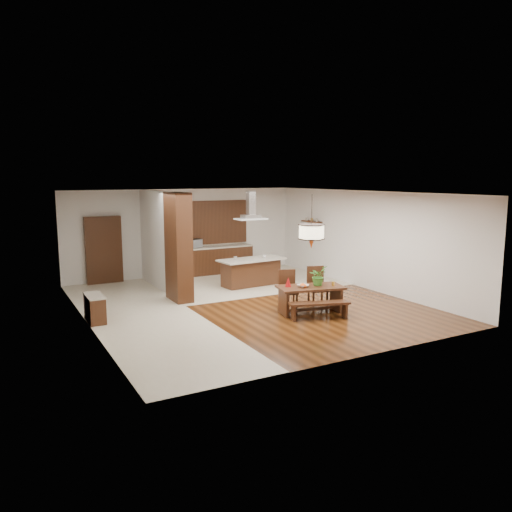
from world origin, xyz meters
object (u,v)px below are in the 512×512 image
hallway_console (95,308)px  range_hood (251,205)px  foliage_plant (318,276)px  fruit_bowl (303,286)px  dining_chair_left (288,290)px  pendant_lantern (312,222)px  island_cup (264,257)px  dining_table (310,293)px  microwave (194,244)px  dining_chair_right (318,287)px  kitchen_island (251,272)px  dining_bench (319,311)px

hallway_console → range_hood: range_hood is taller
foliage_plant → fruit_bowl: size_ratio=1.85×
dining_chair_left → pendant_lantern: bearing=-43.8°
island_cup → dining_table: bearing=-100.0°
hallway_console → range_hood: 5.67m
microwave → pendant_lantern: bearing=-101.6°
dining_chair_right → kitchen_island: bearing=110.9°
dining_chair_left → microwave: (-0.49, 5.18, 0.60)m
dining_chair_right → fruit_bowl: 0.83m
kitchen_island → microwave: bearing=107.4°
hallway_console → foliage_plant: size_ratio=1.82×
dining_bench → pendant_lantern: 2.12m
hallway_console → dining_chair_left: 4.67m
dining_bench → hallway_console: bearing=153.9°
dining_table → dining_bench: size_ratio=1.20×
dining_chair_right → foliage_plant: foliage_plant is taller
dining_bench → dining_chair_left: size_ratio=1.48×
dining_table → microwave: size_ratio=3.41×
fruit_bowl → dining_bench: bearing=-81.4°
dining_chair_right → microwave: microwave is taller
dining_bench → range_hood: size_ratio=1.60×
kitchen_island → pendant_lantern: bearing=-97.6°
range_hood → microwave: 2.86m
dining_table → dining_chair_right: size_ratio=1.68×
dining_bench → range_hood: (0.30, 3.98, 2.26)m
dining_chair_right → island_cup: size_ratio=9.15×
dining_chair_left → kitchen_island: bearing=101.0°
dining_chair_left → foliage_plant: (0.50, -0.56, 0.42)m
dining_table → microwave: 5.83m
range_hood → microwave: size_ratio=1.78×
hallway_console → dining_chair_right: bearing=-14.3°
kitchen_island → microwave: size_ratio=4.14×
dining_table → dining_bench: 0.64m
dining_bench → dining_chair_left: (-0.15, 1.12, 0.29)m
fruit_bowl → range_hood: 3.87m
hallway_console → dining_bench: 5.20m
dining_chair_left → island_cup: 2.91m
dining_bench → kitchen_island: (0.30, 3.98, 0.23)m
fruit_bowl → island_cup: size_ratio=2.32×
kitchen_island → hallway_console: bearing=-165.8°
dining_table → range_hood: (0.17, 3.42, 1.98)m
foliage_plant → microwave: microwave is taller
island_cup → microwave: size_ratio=0.22×
pendant_lantern → microwave: bearing=97.6°
fruit_bowl → pendant_lantern: bearing=-2.6°
foliage_plant → kitchen_island: size_ratio=0.23×
dining_chair_left → pendant_lantern: pendant_lantern is taller
microwave → dining_chair_left: bearing=-103.8°
dining_table → fruit_bowl: size_ratio=6.63×
kitchen_island → fruit_bowl: bearing=-101.2°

